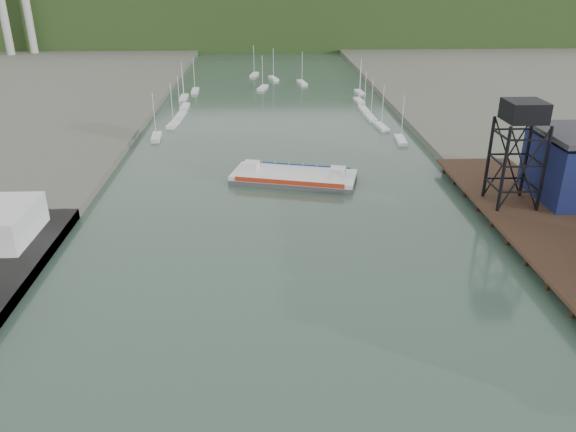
{
  "coord_description": "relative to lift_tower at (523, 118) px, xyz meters",
  "views": [
    {
      "loc": [
        -3.07,
        -21.26,
        35.87
      ],
      "look_at": [
        0.12,
        50.29,
        4.0
      ],
      "focal_mm": 35.0,
      "sensor_mm": 36.0,
      "label": 1
    }
  ],
  "objects": [
    {
      "name": "east_pier",
      "position": [
        2.0,
        -13.0,
        -13.75
      ],
      "size": [
        14.0,
        70.0,
        2.45
      ],
      "color": "black",
      "rests_on": "ground"
    },
    {
      "name": "lift_tower",
      "position": [
        0.0,
        0.0,
        0.0
      ],
      "size": [
        6.5,
        6.5,
        16.0
      ],
      "color": "black",
      "rests_on": "east_pier"
    },
    {
      "name": "marina_sailboats",
      "position": [
        -34.92,
        80.46,
        -15.3
      ],
      "size": [
        57.71,
        92.65,
        0.9
      ],
      "color": "silver",
      "rests_on": "ground"
    },
    {
      "name": "distant_hills",
      "position": [
        -38.98,
        243.35,
        -5.27
      ],
      "size": [
        500.0,
        120.0,
        80.0
      ],
      "color": "black",
      "rests_on": "ground"
    },
    {
      "name": "chain_ferry",
      "position": [
        -32.74,
        16.78,
        -14.73
      ],
      "size": [
        23.74,
        14.13,
        3.2
      ],
      "rotation": [
        0.0,
        0.0,
        -0.25
      ],
      "color": "#434345",
      "rests_on": "ground"
    }
  ]
}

